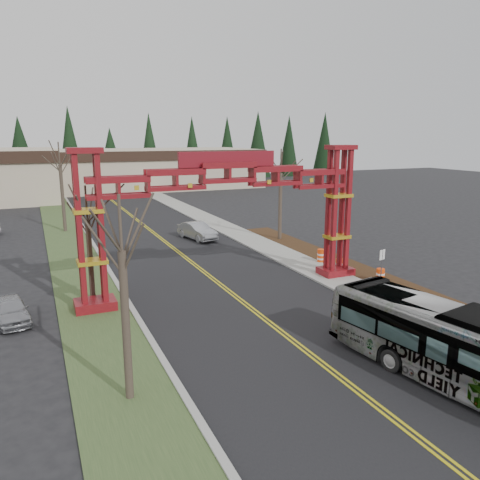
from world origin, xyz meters
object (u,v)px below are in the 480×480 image
silver_sedan (197,231)px  street_sign (382,260)px  bare_tree_median_mid (88,222)px  bare_tree_right_far (281,174)px  bare_tree_median_near (122,253)px  bare_tree_median_far (60,165)px  transit_bus (460,349)px  gateway_arch (228,196)px  retail_building_east (151,168)px  parked_car_near_a (11,310)px  barrel_mid (339,266)px  barrel_north (321,256)px  barrel_south (380,276)px

silver_sedan → street_sign: (6.36, -17.97, 0.92)m
bare_tree_median_mid → bare_tree_right_far: 20.98m
silver_sedan → bare_tree_right_far: 9.36m
bare_tree_median_near → bare_tree_median_far: bare_tree_median_far is taller
bare_tree_median_far → transit_bus: bearing=-72.7°
bare_tree_median_mid → bare_tree_median_far: bearing=90.0°
gateway_arch → retail_building_east: gateway_arch is taller
parked_car_near_a → gateway_arch: bearing=-9.3°
transit_bus → barrel_mid: transit_bus is taller
parked_car_near_a → bare_tree_median_far: bare_tree_median_far is taller
bare_tree_median_near → barrel_north: bare_tree_median_near is taller
bare_tree_right_far → street_sign: bare_tree_right_far is taller
transit_bus → parked_car_near_a: size_ratio=2.89×
bare_tree_median_far → street_sign: bare_tree_median_far is taller
gateway_arch → bare_tree_median_mid: (-8.00, 0.98, -1.15)m
street_sign → barrel_north: bearing=94.6°
parked_car_near_a → barrel_mid: (20.90, 0.51, -0.15)m
gateway_arch → bare_tree_right_far: 15.38m
silver_sedan → barrel_north: 13.22m
transit_bus → street_sign: (5.66, 11.08, 0.15)m
retail_building_east → bare_tree_median_far: (-18.00, -38.19, 3.13)m
bare_tree_median_mid → barrel_south: bare_tree_median_mid is taller
transit_bus → bare_tree_median_near: (-11.76, 4.20, 4.00)m
street_sign → barrel_north: 6.25m
bare_tree_right_far → retail_building_east: bearing=90.0°
street_sign → barrel_mid: bearing=101.8°
bare_tree_right_far → barrel_north: bearing=-97.2°
street_sign → barrel_mid: street_sign is taller
gateway_arch → transit_bus: 15.19m
barrel_mid → barrel_south: bearing=-72.4°
transit_bus → bare_tree_median_mid: size_ratio=1.64×
parked_car_near_a → bare_tree_right_far: 25.67m
transit_bus → silver_sedan: 29.07m
bare_tree_median_mid → parked_car_near_a: bearing=-166.8°
bare_tree_median_mid → barrel_south: 18.56m
gateway_arch → bare_tree_median_mid: 8.14m
street_sign → barrel_south: 1.29m
transit_bus → street_sign: 12.44m
gateway_arch → retail_building_east: (10.00, 61.95, -2.47)m
retail_building_east → barrel_mid: 61.54m
bare_tree_median_mid → street_sign: 18.13m
gateway_arch → street_sign: gateway_arch is taller
parked_car_near_a → bare_tree_right_far: bare_tree_right_far is taller
transit_bus → barrel_south: transit_bus is taller
silver_sedan → bare_tree_median_far: bare_tree_median_far is taller
silver_sedan → bare_tree_median_far: 15.27m
parked_car_near_a → bare_tree_median_near: bearing=-76.2°
retail_building_east → barrel_south: size_ratio=37.44×
bare_tree_median_mid → street_sign: bare_tree_median_mid is taller
silver_sedan → bare_tree_median_near: size_ratio=0.63×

